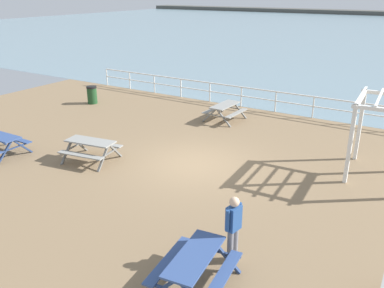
{
  "coord_description": "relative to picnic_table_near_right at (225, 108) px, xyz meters",
  "views": [
    {
      "loc": [
        6.97,
        -11.39,
        5.93
      ],
      "look_at": [
        -0.07,
        -0.13,
        0.8
      ],
      "focal_mm": 37.95,
      "sensor_mm": 36.0,
      "label": 1
    }
  ],
  "objects": [
    {
      "name": "visitor",
      "position": [
        5.15,
        -9.44,
        0.36
      ],
      "size": [
        0.28,
        0.52,
        1.66
      ],
      "rotation": [
        0.0,
        0.0,
        2.95
      ],
      "color": "slate",
      "rests_on": "ground"
    },
    {
      "name": "seaward_railing",
      "position": [
        1.54,
        2.58,
        0.17
      ],
      "size": [
        23.07,
        0.07,
        1.08
      ],
      "color": "white",
      "rests_on": "ground"
    },
    {
      "name": "litter_bin",
      "position": [
        -7.55,
        -1.17,
        -0.1
      ],
      "size": [
        0.55,
        0.55,
        0.95
      ],
      "color": "#1E4723",
      "rests_on": "ground"
    },
    {
      "name": "picnic_table_mid_centre",
      "position": [
        -1.87,
        -6.91,
        0.0
      ],
      "size": [
        2.02,
        1.79,
        0.8
      ],
      "rotation": [
        0.0,
        0.0,
        0.17
      ],
      "color": "gray",
      "rests_on": "ground"
    },
    {
      "name": "picnic_table_near_right",
      "position": [
        0.0,
        0.0,
        0.0
      ],
      "size": [
        1.6,
        1.85,
        0.8
      ],
      "rotation": [
        0.0,
        0.0,
        1.54
      ],
      "color": "gray",
      "rests_on": "ground"
    },
    {
      "name": "picnic_table_far_right",
      "position": [
        4.86,
        -10.62,
        0.0
      ],
      "size": [
        1.73,
        1.97,
        0.8
      ],
      "rotation": [
        0.0,
        0.0,
        1.69
      ],
      "color": "#334C84",
      "rests_on": "ground"
    },
    {
      "name": "ground_plane",
      "position": [
        1.54,
        -5.17,
        -0.68
      ],
      "size": [
        30.0,
        24.0,
        0.2
      ],
      "primitive_type": "cube",
      "color": "#846B4C"
    }
  ]
}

